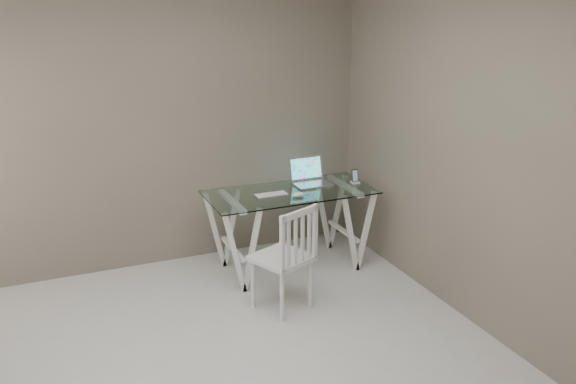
# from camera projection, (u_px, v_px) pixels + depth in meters

# --- Properties ---
(room) EXTENTS (4.50, 4.52, 2.71)m
(room) POSITION_uv_depth(u_px,v_px,m) (216.00, 135.00, 3.57)
(room) COLOR #B6B4AE
(room) RESTS_ON ground
(desk) EXTENTS (1.50, 0.70, 0.75)m
(desk) POSITION_uv_depth(u_px,v_px,m) (290.00, 229.00, 5.83)
(desk) COLOR silver
(desk) RESTS_ON ground
(chair) EXTENTS (0.53, 0.53, 0.89)m
(chair) POSITION_uv_depth(u_px,v_px,m) (288.00, 254.00, 5.03)
(chair) COLOR silver
(chair) RESTS_ON ground
(laptop) EXTENTS (0.33, 0.29, 0.23)m
(laptop) POSITION_uv_depth(u_px,v_px,m) (310.00, 177.00, 5.93)
(laptop) COLOR #B8B8BC
(laptop) RESTS_ON desk
(keyboard) EXTENTS (0.30, 0.13, 0.01)m
(keyboard) POSITION_uv_depth(u_px,v_px,m) (271.00, 195.00, 5.62)
(keyboard) COLOR silver
(keyboard) RESTS_ON desk
(mouse) EXTENTS (0.12, 0.07, 0.04)m
(mouse) POSITION_uv_depth(u_px,v_px,m) (298.00, 194.00, 5.58)
(mouse) COLOR white
(mouse) RESTS_ON desk
(phone_dock) EXTENTS (0.07, 0.07, 0.13)m
(phone_dock) POSITION_uv_depth(u_px,v_px,m) (355.00, 179.00, 5.94)
(phone_dock) COLOR white
(phone_dock) RESTS_ON desk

